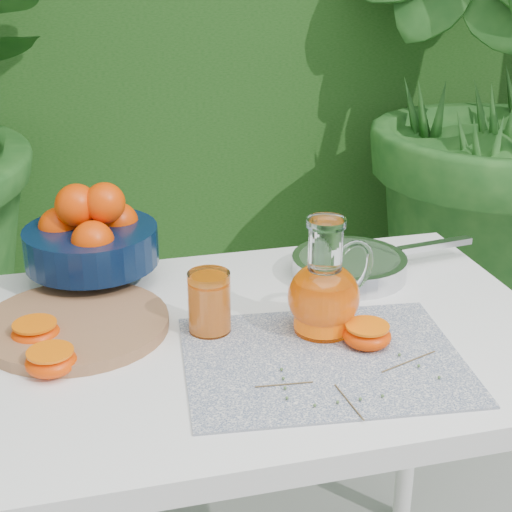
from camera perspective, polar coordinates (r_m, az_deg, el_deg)
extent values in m
imported|color=#1D531C|center=(2.63, 15.81, 11.85)|extent=(2.37, 2.37, 1.83)
cube|color=white|center=(1.33, 0.22, -6.28)|extent=(1.00, 0.70, 0.04)
cylinder|color=white|center=(1.76, -17.18, -13.86)|extent=(0.04, 0.04, 0.71)
cylinder|color=white|center=(1.91, 11.25, -10.13)|extent=(0.04, 0.04, 0.71)
cube|color=#0C1F47|center=(1.24, 4.90, -7.51)|extent=(0.47, 0.38, 0.00)
cylinder|color=#935F42|center=(1.36, -13.01, -4.87)|extent=(0.35, 0.35, 0.02)
cylinder|color=black|center=(1.53, -11.71, -1.16)|extent=(0.09, 0.09, 0.04)
cylinder|color=black|center=(1.51, -11.88, 0.76)|extent=(0.26, 0.26, 0.07)
sphere|color=#F04202|center=(1.52, -14.12, 2.00)|extent=(0.08, 0.08, 0.08)
sphere|color=#F04202|center=(1.53, -10.00, 2.42)|extent=(0.08, 0.08, 0.08)
sphere|color=#F04202|center=(1.44, -11.78, 1.00)|extent=(0.08, 0.08, 0.08)
sphere|color=#F04202|center=(1.56, -12.16, 2.65)|extent=(0.08, 0.08, 0.08)
sphere|color=#F04202|center=(1.48, -12.91, 3.62)|extent=(0.08, 0.08, 0.08)
sphere|color=#F04202|center=(1.47, -10.95, 3.81)|extent=(0.08, 0.08, 0.08)
cylinder|color=white|center=(1.32, 4.86, -5.21)|extent=(0.13, 0.13, 0.01)
ellipsoid|color=white|center=(1.30, 4.94, -2.94)|extent=(0.16, 0.16, 0.11)
cylinder|color=white|center=(1.26, 5.08, 0.67)|extent=(0.07, 0.07, 0.08)
cylinder|color=white|center=(1.25, 5.14, 2.44)|extent=(0.08, 0.08, 0.01)
torus|color=white|center=(1.32, 7.01, -0.80)|extent=(0.09, 0.05, 0.10)
cylinder|color=#EE5905|center=(1.30, 4.92, -3.44)|extent=(0.13, 0.13, 0.09)
cylinder|color=white|center=(1.30, -3.42, -3.36)|extent=(0.09, 0.09, 0.10)
cylinder|color=orange|center=(1.30, -3.41, -3.69)|extent=(0.08, 0.08, 0.08)
cylinder|color=#FF5707|center=(1.28, -3.45, -1.93)|extent=(0.07, 0.07, 0.00)
cylinder|color=#BCBDC1|center=(1.53, 6.78, -0.75)|extent=(0.25, 0.25, 0.04)
cylinder|color=white|center=(1.52, 6.81, -0.17)|extent=(0.22, 0.22, 0.01)
cube|color=#BCBDC1|center=(1.62, 12.87, 0.77)|extent=(0.17, 0.04, 0.01)
ellipsoid|color=#F04202|center=(1.24, -14.67, -7.47)|extent=(0.08, 0.08, 0.04)
cylinder|color=#FF5707|center=(1.23, -14.75, -6.75)|extent=(0.07, 0.07, 0.00)
ellipsoid|color=#F04202|center=(1.33, -15.73, -5.47)|extent=(0.08, 0.08, 0.04)
cylinder|color=#FF5707|center=(1.32, -15.81, -4.79)|extent=(0.07, 0.07, 0.00)
ellipsoid|color=#F04202|center=(1.29, 8.07, -5.78)|extent=(0.08, 0.08, 0.04)
cylinder|color=#FF5707|center=(1.28, 8.12, -5.07)|extent=(0.07, 0.07, 0.00)
cylinder|color=brown|center=(1.14, 6.78, -10.48)|extent=(0.01, 0.10, 0.00)
sphere|color=#4B6A37|center=(1.12, 4.30, -10.77)|extent=(0.01, 0.01, 0.00)
sphere|color=#4B6A37|center=(1.13, 5.96, -10.52)|extent=(0.01, 0.01, 0.00)
sphere|color=#4B6A37|center=(1.14, 7.59, -10.26)|extent=(0.01, 0.01, 0.00)
sphere|color=#4B6A37|center=(1.16, 9.19, -10.00)|extent=(0.01, 0.01, 0.00)
cylinder|color=brown|center=(1.25, 11.06, -7.53)|extent=(0.11, 0.04, 0.00)
sphere|color=#4B6A37|center=(1.29, 9.09, -6.34)|extent=(0.01, 0.01, 0.00)
sphere|color=#4B6A37|center=(1.26, 10.39, -7.07)|extent=(0.01, 0.01, 0.00)
sphere|color=#4B6A37|center=(1.24, 11.76, -7.82)|extent=(0.01, 0.01, 0.00)
sphere|color=#4B6A37|center=(1.21, 13.18, -8.59)|extent=(0.01, 0.01, 0.00)
cylinder|color=brown|center=(1.17, 2.06, -9.31)|extent=(0.09, 0.01, 0.00)
sphere|color=#4B6A37|center=(1.14, 2.27, -10.27)|extent=(0.01, 0.01, 0.00)
sphere|color=#4B6A37|center=(1.16, 2.13, -9.56)|extent=(0.01, 0.01, 0.00)
sphere|color=#4B6A37|center=(1.18, 2.00, -8.88)|extent=(0.01, 0.01, 0.00)
sphere|color=#4B6A37|center=(1.20, 1.87, -8.23)|extent=(0.01, 0.01, 0.00)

